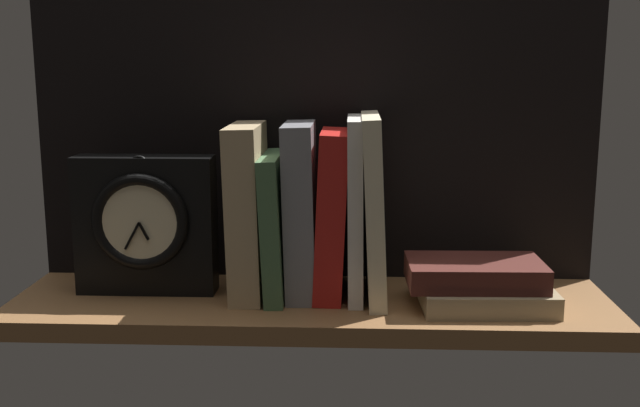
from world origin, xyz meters
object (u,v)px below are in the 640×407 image
book_tan_shortstories (248,211)px  framed_clock (145,224)px  book_cream_twain (374,207)px  book_stack_side (480,284)px  book_green_romantic (275,225)px  book_red_requiem (332,214)px  book_gray_chess (301,210)px  book_white_catcher (355,208)px

book_tan_shortstories → framed_clock: 14.08cm
book_cream_twain → book_stack_side: book_cream_twain is taller
book_green_romantic → book_tan_shortstories: bearing=180.0°
book_red_requiem → framed_clock: (-25.18, -0.30, -1.54)cm
book_tan_shortstories → book_gray_chess: bearing=0.0°
book_stack_side → book_gray_chess: bearing=170.9°
book_tan_shortstories → book_white_catcher: book_white_catcher is taller
book_green_romantic → book_white_catcher: size_ratio=0.79×
book_red_requiem → book_stack_side: bearing=-11.0°
book_gray_chess → framed_clock: 21.15cm
book_tan_shortstories → book_stack_side: (30.54, -3.77, -8.63)cm
book_white_catcher → framed_clock: bearing=-179.4°
book_white_catcher → framed_clock: 28.42cm
book_white_catcher → book_stack_side: book_white_catcher is taller
book_tan_shortstories → book_green_romantic: size_ratio=1.21×
book_gray_chess → framed_clock: size_ratio=1.21×
book_red_requiem → framed_clock: book_red_requiem is taller
book_green_romantic → book_stack_side: size_ratio=1.01×
book_green_romantic → book_cream_twain: bearing=0.0°
book_red_requiem → book_stack_side: size_ratio=1.18×
framed_clock → book_tan_shortstories: bearing=1.2°
book_red_requiem → book_cream_twain: 5.65cm
book_green_romantic → book_cream_twain: (13.16, 0.00, 2.63)cm
book_tan_shortstories → book_stack_side: 31.96cm
book_cream_twain → book_tan_shortstories: bearing=180.0°
framed_clock → book_green_romantic: bearing=1.0°
book_tan_shortstories → book_cream_twain: 16.79cm
book_cream_twain → framed_clock: bearing=-179.4°
book_white_catcher → book_stack_side: size_ratio=1.27×
book_gray_chess → book_stack_side: size_ratio=1.23×
book_green_romantic → book_stack_side: bearing=-8.0°
book_white_catcher → book_stack_side: 18.96cm
book_tan_shortstories → book_white_catcher: (14.36, 0.00, 0.50)cm
book_tan_shortstories → book_cream_twain: size_ratio=0.94×
framed_clock → book_red_requiem: bearing=0.7°
book_tan_shortstories → book_cream_twain: book_cream_twain is taller
book_green_romantic → book_gray_chess: bearing=0.0°
book_cream_twain → book_green_romantic: bearing=180.0°
book_cream_twain → book_stack_side: bearing=-15.3°
book_tan_shortstories → book_red_requiem: bearing=-0.0°
book_tan_shortstories → book_cream_twain: (16.77, 0.00, 0.67)cm
book_gray_chess → framed_clock: bearing=-179.2°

